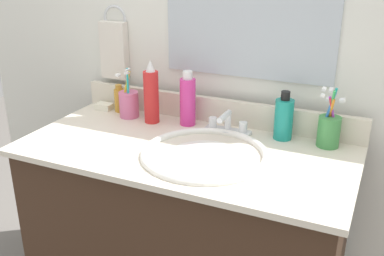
# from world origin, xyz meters

# --- Properties ---
(vanity_cabinet) EXTENTS (1.02, 0.48, 0.80)m
(vanity_cabinet) POSITION_xyz_m (0.00, 0.00, 0.40)
(vanity_cabinet) COLOR #382316
(vanity_cabinet) RESTS_ON ground_plane
(countertop) EXTENTS (1.06, 0.53, 0.02)m
(countertop) POSITION_xyz_m (0.00, 0.00, 0.81)
(countertop) COLOR beige
(countertop) RESTS_ON vanity_cabinet
(backsplash) EXTENTS (1.06, 0.02, 0.09)m
(backsplash) POSITION_xyz_m (0.00, 0.25, 0.86)
(backsplash) COLOR beige
(backsplash) RESTS_ON countertop
(back_wall) EXTENTS (2.16, 0.04, 1.30)m
(back_wall) POSITION_xyz_m (0.00, 0.31, 0.65)
(back_wall) COLOR silver
(back_wall) RESTS_ON ground_plane
(towel_ring) EXTENTS (0.10, 0.01, 0.10)m
(towel_ring) POSITION_xyz_m (-0.43, 0.29, 1.16)
(towel_ring) COLOR silver
(hand_towel) EXTENTS (0.11, 0.04, 0.22)m
(hand_towel) POSITION_xyz_m (-0.43, 0.27, 1.04)
(hand_towel) COLOR silver
(sink_basin) EXTENTS (0.40, 0.40, 0.11)m
(sink_basin) POSITION_xyz_m (0.08, -0.03, 0.79)
(sink_basin) COLOR white
(sink_basin) RESTS_ON countertop
(faucet) EXTENTS (0.16, 0.10, 0.08)m
(faucet) POSITION_xyz_m (0.08, 0.16, 0.84)
(faucet) COLOR silver
(faucet) RESTS_ON countertop
(bottle_soap_pink) EXTENTS (0.06, 0.06, 0.20)m
(bottle_soap_pink) POSITION_xyz_m (-0.08, 0.19, 0.91)
(bottle_soap_pink) COLOR #D8338C
(bottle_soap_pink) RESTS_ON countertop
(bottle_mouthwash_teal) EXTENTS (0.06, 0.06, 0.16)m
(bottle_mouthwash_teal) POSITION_xyz_m (0.26, 0.20, 0.89)
(bottle_mouthwash_teal) COLOR teal
(bottle_mouthwash_teal) RESTS_ON countertop
(bottle_spray_red) EXTENTS (0.05, 0.05, 0.23)m
(bottle_spray_red) POSITION_xyz_m (-0.21, 0.16, 0.92)
(bottle_spray_red) COLOR red
(bottle_spray_red) RESTS_ON countertop
(bottle_oil_amber) EXTENTS (0.04, 0.04, 0.11)m
(bottle_oil_amber) POSITION_xyz_m (-0.38, 0.20, 0.87)
(bottle_oil_amber) COLOR gold
(bottle_oil_amber) RESTS_ON countertop
(cup_green) EXTENTS (0.07, 0.09, 0.20)m
(cup_green) POSITION_xyz_m (0.41, 0.20, 0.87)
(cup_green) COLOR #3F8C47
(cup_green) RESTS_ON countertop
(cup_pink) EXTENTS (0.07, 0.07, 0.19)m
(cup_pink) POSITION_xyz_m (-0.31, 0.17, 0.87)
(cup_pink) COLOR #D16693
(cup_pink) RESTS_ON countertop
(soap_bar) EXTENTS (0.06, 0.04, 0.02)m
(soap_bar) POSITION_xyz_m (-0.44, 0.20, 0.83)
(soap_bar) COLOR white
(soap_bar) RESTS_ON countertop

